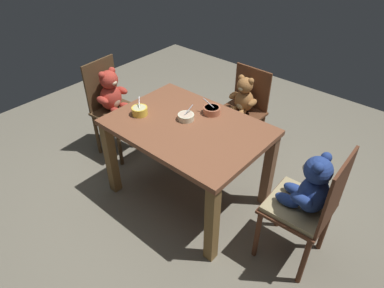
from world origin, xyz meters
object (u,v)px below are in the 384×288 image
object	(u,v)px
teddy_chair_far_center	(243,103)
teddy_chair_near_right	(309,196)
dining_table	(188,138)
porridge_bowl_cream_center	(186,117)
porridge_bowl_terracotta_far_center	(212,110)
porridge_bowl_yellow_near_left	(140,111)
teddy_chair_near_left	(112,98)

from	to	relation	value
teddy_chair_far_center	teddy_chair_near_right	distance (m)	1.28
dining_table	teddy_chair_near_right	distance (m)	0.98
teddy_chair_far_center	teddy_chair_near_right	world-z (taller)	teddy_chair_near_right
dining_table	teddy_chair_far_center	world-z (taller)	teddy_chair_far_center
dining_table	porridge_bowl_cream_center	world-z (taller)	porridge_bowl_cream_center
porridge_bowl_terracotta_far_center	dining_table	bearing A→B (deg)	-96.40
teddy_chair_near_right	porridge_bowl_cream_center	distance (m)	1.06
dining_table	porridge_bowl_cream_center	bearing A→B (deg)	140.29
dining_table	porridge_bowl_terracotta_far_center	xyz separation A→B (m)	(0.03, 0.25, 0.15)
porridge_bowl_cream_center	porridge_bowl_yellow_near_left	world-z (taller)	porridge_bowl_yellow_near_left
porridge_bowl_yellow_near_left	teddy_chair_near_right	bearing A→B (deg)	7.11
porridge_bowl_cream_center	porridge_bowl_terracotta_far_center	bearing A→B (deg)	65.62
teddy_chair_far_center	porridge_bowl_cream_center	size ratio (longest dim) A/B	6.37
teddy_chair_near_left	porridge_bowl_terracotta_far_center	size ratio (longest dim) A/B	6.45
porridge_bowl_terracotta_far_center	porridge_bowl_cream_center	distance (m)	0.22
teddy_chair_near_left	teddy_chair_near_right	world-z (taller)	teddy_chair_near_right
teddy_chair_near_left	porridge_bowl_cream_center	xyz separation A→B (m)	(0.92, 0.01, 0.16)
dining_table	porridge_bowl_yellow_near_left	distance (m)	0.44
teddy_chair_near_right	porridge_bowl_yellow_near_left	size ratio (longest dim) A/B	7.61
teddy_chair_far_center	porridge_bowl_terracotta_far_center	world-z (taller)	teddy_chair_far_center
porridge_bowl_yellow_near_left	teddy_chair_near_left	bearing A→B (deg)	163.95
porridge_bowl_terracotta_far_center	porridge_bowl_yellow_near_left	bearing A→B (deg)	-137.28
dining_table	teddy_chair_near_right	bearing A→B (deg)	2.38
teddy_chair_far_center	teddy_chair_near_left	distance (m)	1.22
teddy_chair_near_right	porridge_bowl_yellow_near_left	distance (m)	1.39
teddy_chair_far_center	porridge_bowl_yellow_near_left	xyz separation A→B (m)	(-0.35, -0.95, 0.21)
dining_table	teddy_chair_near_right	xyz separation A→B (m)	(0.98, 0.04, -0.01)
teddy_chair_far_center	porridge_bowl_cream_center	xyz separation A→B (m)	(-0.03, -0.76, 0.20)
porridge_bowl_terracotta_far_center	porridge_bowl_yellow_near_left	size ratio (longest dim) A/B	1.15
porridge_bowl_cream_center	teddy_chair_near_right	bearing A→B (deg)	-0.62
teddy_chair_far_center	porridge_bowl_yellow_near_left	world-z (taller)	teddy_chair_far_center
teddy_chair_near_left	porridge_bowl_yellow_near_left	xyz separation A→B (m)	(0.60, -0.17, 0.17)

